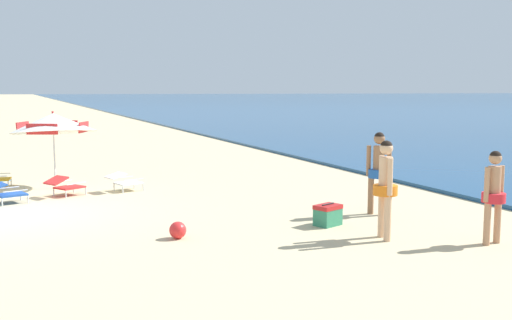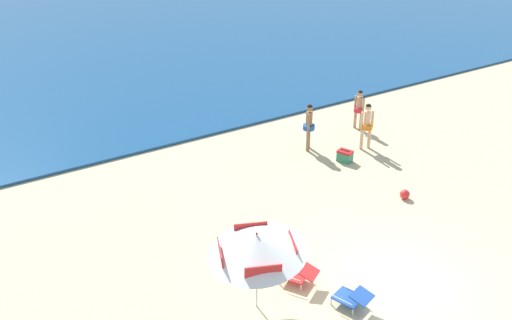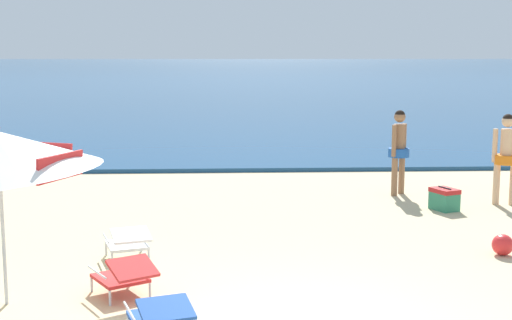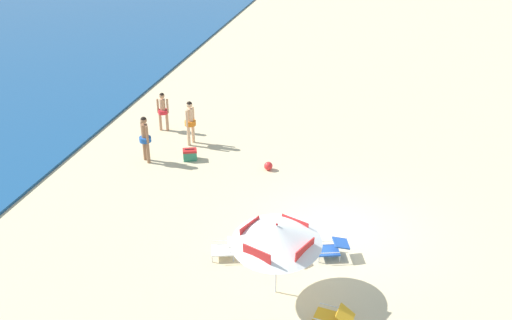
# 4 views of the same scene
# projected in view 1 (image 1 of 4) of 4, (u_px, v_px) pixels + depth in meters

# --- Properties ---
(ground_plane) EXTENTS (800.00, 800.00, 0.00)m
(ground_plane) POSITION_uv_depth(u_px,v_px,m) (7.00, 216.00, 12.01)
(ground_plane) COLOR #CCB78C
(beach_umbrella_striped_main) EXTENTS (2.45, 2.41, 2.09)m
(beach_umbrella_striped_main) POSITION_uv_depth(u_px,v_px,m) (53.00, 123.00, 15.23)
(beach_umbrella_striped_main) COLOR silver
(beach_umbrella_striped_main) RESTS_ON ground
(lounge_chair_beside_umbrella) EXTENTS (0.76, 0.97, 0.49)m
(lounge_chair_beside_umbrella) POSITION_uv_depth(u_px,v_px,m) (124.00, 180.00, 14.93)
(lounge_chair_beside_umbrella) COLOR white
(lounge_chair_beside_umbrella) RESTS_ON ground
(lounge_chair_facing_sea) EXTENTS (0.77, 0.97, 0.49)m
(lounge_chair_facing_sea) POSITION_uv_depth(u_px,v_px,m) (6.00, 192.00, 13.27)
(lounge_chair_facing_sea) COLOR #1E4799
(lounge_chair_facing_sea) RESTS_ON ground
(lounge_chair_spare_folded) EXTENTS (0.90, 1.01, 0.51)m
(lounge_chair_spare_folded) POSITION_uv_depth(u_px,v_px,m) (65.00, 185.00, 14.25)
(lounge_chair_spare_folded) COLOR red
(lounge_chair_spare_folded) RESTS_ON ground
(person_standing_near_shore) EXTENTS (0.42, 0.42, 1.71)m
(person_standing_near_shore) POSITION_uv_depth(u_px,v_px,m) (379.00, 167.00, 12.06)
(person_standing_near_shore) COLOR #8C6042
(person_standing_near_shore) RESTS_ON ground
(person_standing_beside) EXTENTS (0.50, 0.42, 1.72)m
(person_standing_beside) POSITION_uv_depth(u_px,v_px,m) (385.00, 182.00, 10.04)
(person_standing_beside) COLOR #D8A87F
(person_standing_beside) RESTS_ON ground
(person_wading_in) EXTENTS (0.39, 0.46, 1.57)m
(person_wading_in) POSITION_uv_depth(u_px,v_px,m) (494.00, 190.00, 9.72)
(person_wading_in) COLOR tan
(person_wading_in) RESTS_ON ground
(cooler_box) EXTENTS (0.51, 0.59, 0.43)m
(cooler_box) POSITION_uv_depth(u_px,v_px,m) (328.00, 215.00, 11.16)
(cooler_box) COLOR #2D7F5B
(cooler_box) RESTS_ON ground
(beach_ball) EXTENTS (0.30, 0.30, 0.30)m
(beach_ball) POSITION_uv_depth(u_px,v_px,m) (178.00, 230.00, 10.17)
(beach_ball) COLOR red
(beach_ball) RESTS_ON ground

